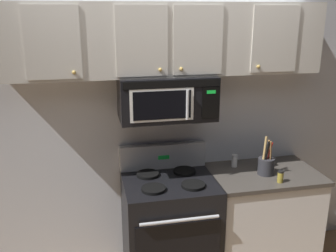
{
  "coord_description": "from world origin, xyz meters",
  "views": [
    {
      "loc": [
        -0.61,
        -2.36,
        2.23
      ],
      "look_at": [
        0.0,
        0.49,
        1.35
      ],
      "focal_mm": 40.57,
      "sensor_mm": 36.0,
      "label": 1
    }
  ],
  "objects": [
    {
      "name": "spice_jar",
      "position": [
        0.87,
        0.21,
        0.95
      ],
      "size": [
        0.05,
        0.05,
        0.1
      ],
      "color": "olive",
      "rests_on": "counter_segment"
    },
    {
      "name": "utensil_crock_charcoal",
      "position": [
        0.83,
        0.38,
        0.98
      ],
      "size": [
        0.14,
        0.14,
        0.34
      ],
      "color": "#2D2D33",
      "rests_on": "counter_segment"
    },
    {
      "name": "back_wall",
      "position": [
        0.0,
        0.79,
        1.35
      ],
      "size": [
        5.2,
        0.1,
        2.7
      ],
      "primitive_type": "cube",
      "color": "silver",
      "rests_on": "ground_plane"
    },
    {
      "name": "over_range_microwave",
      "position": [
        -0.0,
        0.54,
        1.58
      ],
      "size": [
        0.76,
        0.43,
        0.35
      ],
      "color": "black"
    },
    {
      "name": "stove_range",
      "position": [
        0.0,
        0.42,
        0.47
      ],
      "size": [
        0.76,
        0.69,
        1.12
      ],
      "color": "black",
      "rests_on": "ground_plane"
    },
    {
      "name": "counter_segment",
      "position": [
        0.84,
        0.43,
        0.45
      ],
      "size": [
        0.93,
        0.65,
        0.9
      ],
      "color": "silver",
      "rests_on": "ground_plane"
    },
    {
      "name": "upper_cabinets",
      "position": [
        -0.0,
        0.57,
        2.02
      ],
      "size": [
        2.5,
        0.36,
        0.55
      ],
      "color": "#BCB7AD"
    },
    {
      "name": "salt_shaker",
      "position": [
        0.63,
        0.59,
        0.96
      ],
      "size": [
        0.05,
        0.05,
        0.11
      ],
      "color": "white",
      "rests_on": "counter_segment"
    }
  ]
}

